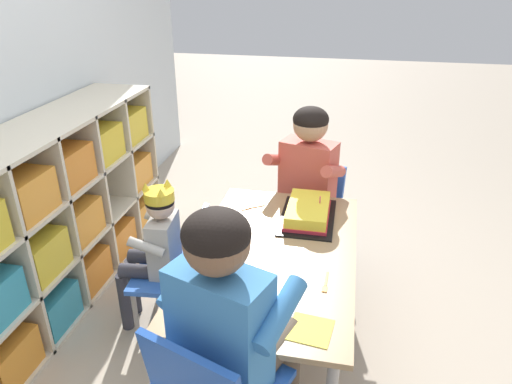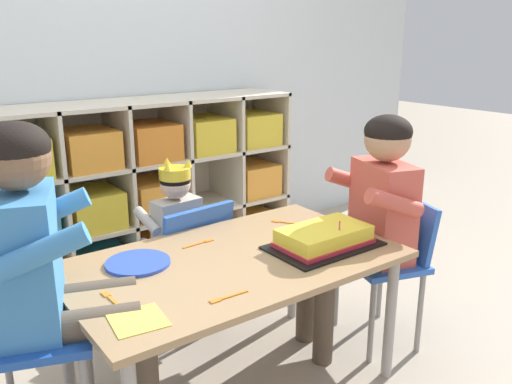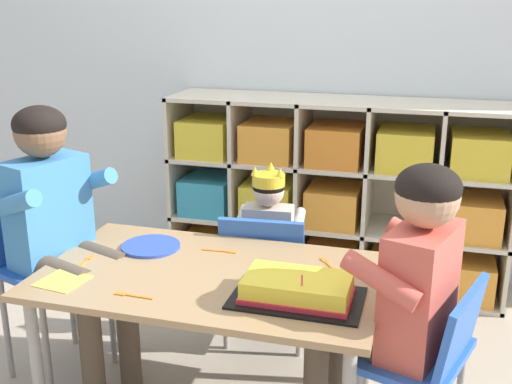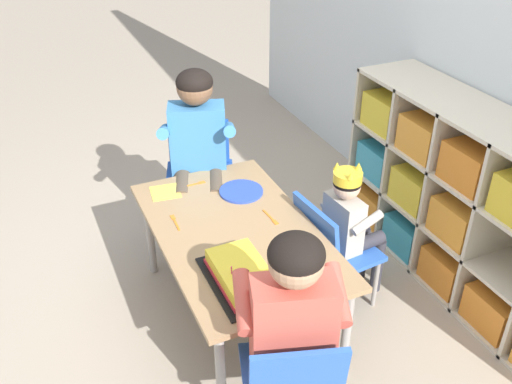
{
  "view_description": "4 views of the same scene",
  "coord_description": "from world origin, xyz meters",
  "px_view_note": "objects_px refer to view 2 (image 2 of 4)",
  "views": [
    {
      "loc": [
        -1.72,
        -0.27,
        1.68
      ],
      "look_at": [
        0.23,
        0.13,
        0.71
      ],
      "focal_mm": 32.82,
      "sensor_mm": 36.0,
      "label": 1
    },
    {
      "loc": [
        -0.98,
        -1.47,
        1.31
      ],
      "look_at": [
        0.17,
        0.09,
        0.74
      ],
      "focal_mm": 37.44,
      "sensor_mm": 36.0,
      "label": 2
    },
    {
      "loc": [
        0.7,
        -1.88,
        1.47
      ],
      "look_at": [
        0.13,
        0.13,
        0.81
      ],
      "focal_mm": 43.91,
      "sensor_mm": 36.0,
      "label": 3
    },
    {
      "loc": [
        2.0,
        -0.8,
        2.1
      ],
      "look_at": [
        0.13,
        0.04,
        0.82
      ],
      "focal_mm": 40.04,
      "sensor_mm": 36.0,
      "label": 4
    }
  ],
  "objects_px": {
    "fork_near_cake_tray": "(284,222)",
    "guest_at_table_side": "(371,209)",
    "activity_table": "(233,272)",
    "paper_plate_stack": "(138,263)",
    "classroom_chair_adult_side": "(19,329)",
    "fork_by_napkin": "(200,243)",
    "birthday_cake_on_tray": "(324,239)",
    "fork_at_table_front_edge": "(111,299)",
    "classroom_chair_guest_side": "(389,253)",
    "classroom_chair_blue": "(187,258)",
    "child_with_crown": "(172,224)",
    "fork_scattered_mid_table": "(227,297)",
    "adult_helper_seated": "(53,260)"
  },
  "relations": [
    {
      "from": "classroom_chair_adult_side",
      "to": "fork_at_table_front_edge",
      "type": "xyz_separation_m",
      "value": [
        0.25,
        -0.11,
        0.07
      ]
    },
    {
      "from": "child_with_crown",
      "to": "fork_at_table_front_edge",
      "type": "bearing_deg",
      "value": 44.02
    },
    {
      "from": "child_with_crown",
      "to": "classroom_chair_guest_side",
      "type": "distance_m",
      "value": 0.97
    },
    {
      "from": "adult_helper_seated",
      "to": "classroom_chair_adult_side",
      "type": "bearing_deg",
      "value": 90.0
    },
    {
      "from": "birthday_cake_on_tray",
      "to": "fork_at_table_front_edge",
      "type": "bearing_deg",
      "value": 174.56
    },
    {
      "from": "fork_scattered_mid_table",
      "to": "classroom_chair_blue",
      "type": "bearing_deg",
      "value": 72.34
    },
    {
      "from": "fork_near_cake_tray",
      "to": "fork_at_table_front_edge",
      "type": "bearing_deg",
      "value": -109.54
    },
    {
      "from": "birthday_cake_on_tray",
      "to": "paper_plate_stack",
      "type": "xyz_separation_m",
      "value": [
        -0.63,
        0.26,
        -0.03
      ]
    },
    {
      "from": "child_with_crown",
      "to": "classroom_chair_guest_side",
      "type": "xyz_separation_m",
      "value": [
        0.69,
        -0.68,
        -0.09
      ]
    },
    {
      "from": "child_with_crown",
      "to": "fork_at_table_front_edge",
      "type": "distance_m",
      "value": 0.82
    },
    {
      "from": "paper_plate_stack",
      "to": "birthday_cake_on_tray",
      "type": "bearing_deg",
      "value": -22.66
    },
    {
      "from": "child_with_crown",
      "to": "fork_by_napkin",
      "type": "distance_m",
      "value": 0.41
    },
    {
      "from": "classroom_chair_guest_side",
      "to": "fork_by_napkin",
      "type": "bearing_deg",
      "value": -91.98
    },
    {
      "from": "classroom_chair_guest_side",
      "to": "fork_at_table_front_edge",
      "type": "distance_m",
      "value": 1.24
    },
    {
      "from": "guest_at_table_side",
      "to": "fork_at_table_front_edge",
      "type": "distance_m",
      "value": 1.13
    },
    {
      "from": "classroom_chair_guest_side",
      "to": "classroom_chair_adult_side",
      "type": "bearing_deg",
      "value": -78.51
    },
    {
      "from": "activity_table",
      "to": "classroom_chair_guest_side",
      "type": "height_order",
      "value": "classroom_chair_guest_side"
    },
    {
      "from": "paper_plate_stack",
      "to": "fork_at_table_front_edge",
      "type": "distance_m",
      "value": 0.26
    },
    {
      "from": "child_with_crown",
      "to": "birthday_cake_on_tray",
      "type": "distance_m",
      "value": 0.76
    },
    {
      "from": "child_with_crown",
      "to": "fork_at_table_front_edge",
      "type": "relative_size",
      "value": 6.46
    },
    {
      "from": "classroom_chair_blue",
      "to": "fork_by_napkin",
      "type": "height_order",
      "value": "classroom_chair_blue"
    },
    {
      "from": "adult_helper_seated",
      "to": "activity_table",
      "type": "bearing_deg",
      "value": -73.44
    },
    {
      "from": "classroom_chair_blue",
      "to": "birthday_cake_on_tray",
      "type": "bearing_deg",
      "value": 108.8
    },
    {
      "from": "guest_at_table_side",
      "to": "classroom_chair_blue",
      "type": "bearing_deg",
      "value": -114.65
    },
    {
      "from": "classroom_chair_blue",
      "to": "fork_near_cake_tray",
      "type": "distance_m",
      "value": 0.47
    },
    {
      "from": "classroom_chair_guest_side",
      "to": "fork_at_table_front_edge",
      "type": "height_order",
      "value": "classroom_chair_guest_side"
    },
    {
      "from": "classroom_chair_guest_side",
      "to": "classroom_chair_blue",
      "type": "bearing_deg",
      "value": -111.76
    },
    {
      "from": "activity_table",
      "to": "fork_near_cake_tray",
      "type": "height_order",
      "value": "fork_near_cake_tray"
    },
    {
      "from": "paper_plate_stack",
      "to": "fork_near_cake_tray",
      "type": "bearing_deg",
      "value": 2.68
    },
    {
      "from": "fork_scattered_mid_table",
      "to": "classroom_chair_adult_side",
      "type": "bearing_deg",
      "value": 151.84
    },
    {
      "from": "paper_plate_stack",
      "to": "fork_at_table_front_edge",
      "type": "bearing_deg",
      "value": -132.81
    },
    {
      "from": "activity_table",
      "to": "classroom_chair_adult_side",
      "type": "distance_m",
      "value": 0.72
    },
    {
      "from": "fork_scattered_mid_table",
      "to": "fork_by_napkin",
      "type": "distance_m",
      "value": 0.46
    },
    {
      "from": "guest_at_table_side",
      "to": "fork_by_napkin",
      "type": "height_order",
      "value": "guest_at_table_side"
    },
    {
      "from": "classroom_chair_adult_side",
      "to": "fork_by_napkin",
      "type": "relative_size",
      "value": 5.44
    },
    {
      "from": "classroom_chair_adult_side",
      "to": "fork_scattered_mid_table",
      "type": "bearing_deg",
      "value": -100.43
    },
    {
      "from": "classroom_chair_adult_side",
      "to": "classroom_chair_blue",
      "type": "bearing_deg",
      "value": -43.16
    },
    {
      "from": "classroom_chair_blue",
      "to": "fork_at_table_front_edge",
      "type": "distance_m",
      "value": 0.77
    },
    {
      "from": "classroom_chair_guest_side",
      "to": "birthday_cake_on_tray",
      "type": "bearing_deg",
      "value": -68.94
    },
    {
      "from": "fork_near_cake_tray",
      "to": "guest_at_table_side",
      "type": "bearing_deg",
      "value": 14.34
    },
    {
      "from": "activity_table",
      "to": "paper_plate_stack",
      "type": "bearing_deg",
      "value": 152.95
    },
    {
      "from": "fork_scattered_mid_table",
      "to": "fork_by_napkin",
      "type": "height_order",
      "value": "same"
    },
    {
      "from": "child_with_crown",
      "to": "classroom_chair_guest_side",
      "type": "relative_size",
      "value": 1.24
    },
    {
      "from": "guest_at_table_side",
      "to": "birthday_cake_on_tray",
      "type": "bearing_deg",
      "value": -62.07
    },
    {
      "from": "activity_table",
      "to": "child_with_crown",
      "type": "height_order",
      "value": "child_with_crown"
    },
    {
      "from": "classroom_chair_guest_side",
      "to": "guest_at_table_side",
      "type": "relative_size",
      "value": 0.64
    },
    {
      "from": "classroom_chair_blue",
      "to": "adult_helper_seated",
      "type": "distance_m",
      "value": 0.87
    },
    {
      "from": "birthday_cake_on_tray",
      "to": "fork_scattered_mid_table",
      "type": "xyz_separation_m",
      "value": [
        -0.52,
        -0.12,
        -0.03
      ]
    },
    {
      "from": "guest_at_table_side",
      "to": "fork_by_napkin",
      "type": "bearing_deg",
      "value": -92.28
    },
    {
      "from": "birthday_cake_on_tray",
      "to": "classroom_chair_blue",
      "type": "bearing_deg",
      "value": 114.22
    }
  ]
}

